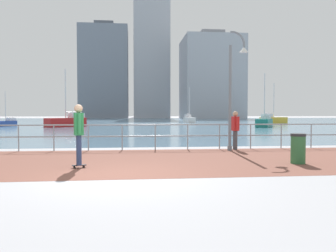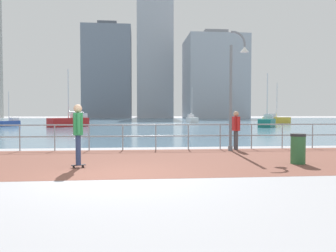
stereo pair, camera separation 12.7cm
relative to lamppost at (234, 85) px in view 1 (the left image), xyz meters
The scene contains 16 objects.
ground 35.29m from the lamppost, 97.58° to the left, with size 220.00×220.00×0.00m, color #9E9EA3.
brick_paving 5.95m from the lamppost, 151.49° to the right, with size 28.00×6.36×0.01m, color brown.
harbor_water 45.98m from the lamppost, 95.81° to the left, with size 180.00×88.00×0.00m, color slate.
waterfront_railing 5.09m from the lamppost, behind, with size 25.25×0.06×1.10m.
lamppost is the anchor object (origin of this frame).
skateboarder 7.11m from the lamppost, 145.84° to the right, with size 0.41×0.55×1.81m.
bystander 1.81m from the lamppost, 64.26° to the left, with size 0.26×0.56×1.64m.
trash_bin 4.46m from the lamppost, 76.69° to the right, with size 0.46×0.46×0.93m.
sailboat_red 40.54m from the lamppost, 83.05° to the left, with size 1.40×4.11×5.72m.
sailboat_yellow 34.18m from the lamppost, 124.29° to the left, with size 1.87×3.08×4.14m.
sailboat_ivory 28.30m from the lamppost, 114.41° to the left, with size 4.37×4.28×6.56m.
sailboat_white 25.09m from the lamppost, 65.12° to the left, with size 3.28×4.35×5.99m.
sailboat_blue 38.99m from the lamppost, 64.34° to the left, with size 4.55×2.73×6.11m.
tower_glass 100.74m from the lamppost, 88.93° to the left, with size 11.33×16.69×47.35m.
tower_beige 86.37m from the lamppost, 77.37° to the left, with size 16.72×16.49×25.35m.
tower_concrete 99.86m from the lamppost, 97.71° to the left, with size 15.23×15.05×30.94m.
Camera 1 is at (0.45, -8.44, 1.56)m, focal length 35.86 mm.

